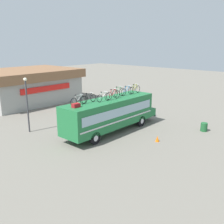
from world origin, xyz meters
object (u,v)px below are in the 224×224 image
(bus, at_px, (111,113))
(luggage_bag_1, at_px, (76,105))
(rooftop_bicycle_5, at_px, (118,92))
(traffic_cone, at_px, (157,139))
(rooftop_bicycle_3, at_px, (103,97))
(rooftop_bicycle_2, at_px, (89,98))
(rooftop_bicycle_4, at_px, (113,95))
(trash_bin, at_px, (204,127))
(rooftop_bicycle_1, at_px, (78,101))
(rooftop_bicycle_6, at_px, (127,91))
(street_lamp, at_px, (27,101))
(rooftop_bicycle_7, at_px, (135,89))

(bus, bearing_deg, luggage_bag_1, -179.00)
(bus, relative_size, rooftop_bicycle_5, 6.37)
(traffic_cone, bearing_deg, rooftop_bicycle_3, 112.55)
(bus, relative_size, rooftop_bicycle_2, 6.66)
(bus, relative_size, rooftop_bicycle_4, 6.10)
(rooftop_bicycle_4, bearing_deg, trash_bin, -46.74)
(rooftop_bicycle_1, xyz_separation_m, traffic_cone, (4.23, -4.98, -3.24))
(rooftop_bicycle_2, xyz_separation_m, trash_bin, (8.23, -6.83, -3.08))
(rooftop_bicycle_2, bearing_deg, rooftop_bicycle_4, -14.74)
(rooftop_bicycle_1, xyz_separation_m, rooftop_bicycle_6, (5.97, -0.28, 0.02))
(luggage_bag_1, distance_m, rooftop_bicycle_5, 5.49)
(rooftop_bicycle_4, xyz_separation_m, traffic_cone, (0.64, -4.39, -3.26))
(rooftop_bicycle_2, relative_size, traffic_cone, 3.34)
(rooftop_bicycle_3, height_order, traffic_cone, rooftop_bicycle_3)
(rooftop_bicycle_2, height_order, rooftop_bicycle_3, rooftop_bicycle_3)
(rooftop_bicycle_1, distance_m, street_lamp, 5.49)
(bus, height_order, rooftop_bicycle_5, rooftop_bicycle_5)
(luggage_bag_1, bearing_deg, street_lamp, 99.51)
(bus, xyz_separation_m, trash_bin, (5.92, -6.41, -1.42))
(rooftop_bicycle_6, bearing_deg, rooftop_bicycle_4, -172.66)
(rooftop_bicycle_2, height_order, rooftop_bicycle_7, rooftop_bicycle_7)
(bus, xyz_separation_m, street_lamp, (-5.11, 5.60, 1.17))
(rooftop_bicycle_5, relative_size, rooftop_bicycle_6, 0.98)
(rooftop_bicycle_4, height_order, rooftop_bicycle_6, rooftop_bicycle_4)
(rooftop_bicycle_3, relative_size, street_lamp, 0.32)
(bus, bearing_deg, rooftop_bicycle_1, 173.86)
(bus, height_order, rooftop_bicycle_2, rooftop_bicycle_2)
(rooftop_bicycle_3, relative_size, rooftop_bicycle_5, 0.95)
(rooftop_bicycle_6, bearing_deg, trash_bin, -61.98)
(rooftop_bicycle_4, xyz_separation_m, trash_bin, (5.84, -6.20, -3.11))
(rooftop_bicycle_1, height_order, traffic_cone, rooftop_bicycle_1)
(rooftop_bicycle_7, bearing_deg, rooftop_bicycle_6, 177.79)
(rooftop_bicycle_4, relative_size, rooftop_bicycle_7, 1.08)
(rooftop_bicycle_3, xyz_separation_m, rooftop_bicycle_5, (2.43, 0.37, 0.04))
(rooftop_bicycle_7, bearing_deg, trash_bin, -70.76)
(luggage_bag_1, distance_m, street_lamp, 5.76)
(trash_bin, height_order, street_lamp, street_lamp)
(rooftop_bicycle_5, bearing_deg, street_lamp, 140.06)
(rooftop_bicycle_1, distance_m, rooftop_bicycle_6, 5.97)
(rooftop_bicycle_5, xyz_separation_m, rooftop_bicycle_6, (1.15, -0.12, -0.02))
(rooftop_bicycle_1, height_order, rooftop_bicycle_2, rooftop_bicycle_1)
(rooftop_bicycle_4, height_order, street_lamp, street_lamp)
(rooftop_bicycle_6, distance_m, traffic_cone, 5.97)
(rooftop_bicycle_1, bearing_deg, bus, -6.14)
(rooftop_bicycle_4, xyz_separation_m, rooftop_bicycle_5, (1.22, 0.43, 0.01))
(rooftop_bicycle_1, height_order, street_lamp, street_lamp)
(rooftop_bicycle_3, bearing_deg, luggage_bag_1, 178.53)
(traffic_cone, bearing_deg, rooftop_bicycle_4, 98.27)
(rooftop_bicycle_5, height_order, rooftop_bicycle_7, rooftop_bicycle_5)
(rooftop_bicycle_6, xyz_separation_m, rooftop_bicycle_7, (1.21, -0.05, 0.01))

